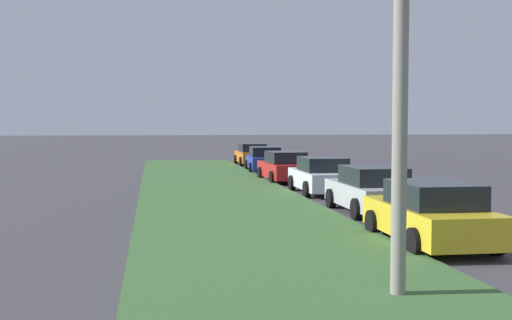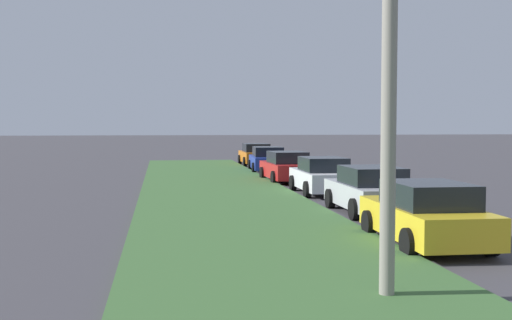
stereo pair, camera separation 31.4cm
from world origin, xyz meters
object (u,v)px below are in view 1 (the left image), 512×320
object	(u,v)px
parked_car_orange	(252,155)
streetlight	(421,21)
parked_car_blue	(264,160)
parked_car_red	(285,167)
parked_car_yellow	(431,214)
parked_car_white	(321,176)
parked_car_silver	(371,190)

from	to	relation	value
parked_car_orange	streetlight	world-z (taller)	streetlight
parked_car_blue	parked_car_red	bearing A→B (deg)	-177.82
parked_car_red	parked_car_blue	xyz separation A→B (m)	(6.29, -0.12, 0.00)
parked_car_orange	streetlight	xyz separation A→B (m)	(-32.84, 2.44, 3.67)
parked_car_red	parked_car_orange	bearing A→B (deg)	-3.68
parked_car_yellow	parked_car_orange	distance (m)	28.61
parked_car_white	parked_car_red	size ratio (longest dim) A/B	0.99
parked_car_red	parked_car_orange	world-z (taller)	same
parked_car_white	parked_car_red	world-z (taller)	same
parked_car_yellow	parked_car_silver	world-z (taller)	same
parked_car_white	parked_car_yellow	bearing A→B (deg)	178.48
parked_car_white	parked_car_blue	xyz separation A→B (m)	(11.62, 0.26, 0.00)
parked_car_orange	streetlight	bearing A→B (deg)	175.76
parked_car_orange	parked_car_white	bearing A→B (deg)	-179.82
streetlight	parked_car_yellow	bearing A→B (deg)	-26.92
parked_car_silver	parked_car_orange	size ratio (longest dim) A/B	1.00
parked_car_silver	parked_car_white	distance (m)	5.63
parked_car_yellow	parked_car_silver	distance (m)	5.27
parked_car_yellow	parked_car_red	size ratio (longest dim) A/B	0.99
parked_car_yellow	parked_car_orange	size ratio (longest dim) A/B	1.01
streetlight	parked_car_red	bearing A→B (deg)	-5.89
parked_car_red	streetlight	size ratio (longest dim) A/B	0.58
parked_car_blue	parked_car_orange	distance (m)	6.11
parked_car_orange	parked_car_yellow	bearing A→B (deg)	179.43
parked_car_yellow	parked_car_white	distance (m)	10.89
parked_car_white	parked_car_red	bearing A→B (deg)	4.43
parked_car_orange	parked_car_silver	bearing A→B (deg)	-179.63
parked_car_silver	parked_car_red	bearing A→B (deg)	2.52
parked_car_yellow	parked_car_blue	bearing A→B (deg)	0.63
parked_car_silver	parked_car_orange	distance (m)	23.36
parked_car_white	streetlight	world-z (taller)	streetlight
parked_car_orange	streetlight	distance (m)	33.14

